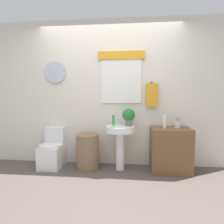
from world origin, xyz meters
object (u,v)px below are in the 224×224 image
(wooden_cabinet, at_px, (170,150))
(lotion_bottle, at_px, (165,122))
(soap_bottle, at_px, (113,120))
(laundry_hamper, at_px, (88,151))
(toilet, at_px, (53,151))
(potted_plant, at_px, (129,116))
(pedestal_sink, at_px, (120,137))
(toothbrush_cup, at_px, (178,125))

(wooden_cabinet, relative_size, lotion_bottle, 3.41)
(wooden_cabinet, height_order, lotion_bottle, lotion_bottle)
(soap_bottle, bearing_deg, laundry_hamper, -173.56)
(toilet, height_order, potted_plant, potted_plant)
(potted_plant, bearing_deg, wooden_cabinet, -4.96)
(toilet, relative_size, wooden_cabinet, 0.97)
(laundry_hamper, relative_size, wooden_cabinet, 0.81)
(wooden_cabinet, height_order, soap_bottle, soap_bottle)
(laundry_hamper, bearing_deg, pedestal_sink, 0.00)
(laundry_hamper, relative_size, lotion_bottle, 2.76)
(laundry_hamper, xyz_separation_m, potted_plant, (0.70, 0.06, 0.62))
(laundry_hamper, distance_m, lotion_bottle, 1.39)
(potted_plant, bearing_deg, soap_bottle, -177.80)
(potted_plant, bearing_deg, toilet, -178.78)
(laundry_hamper, bearing_deg, lotion_bottle, -1.78)
(wooden_cabinet, bearing_deg, soap_bottle, 176.99)
(toilet, xyz_separation_m, soap_bottle, (1.08, 0.02, 0.57))
(soap_bottle, distance_m, potted_plant, 0.27)
(toilet, height_order, laundry_hamper, toilet)
(laundry_hamper, height_order, soap_bottle, soap_bottle)
(pedestal_sink, bearing_deg, soap_bottle, 157.38)
(wooden_cabinet, relative_size, toothbrush_cup, 3.93)
(potted_plant, bearing_deg, toothbrush_cup, -2.86)
(wooden_cabinet, height_order, potted_plant, potted_plant)
(lotion_bottle, bearing_deg, laundry_hamper, 178.22)
(toilet, bearing_deg, potted_plant, 1.22)
(pedestal_sink, height_order, potted_plant, potted_plant)
(toothbrush_cup, bearing_deg, wooden_cabinet, -169.80)
(lotion_bottle, bearing_deg, pedestal_sink, 176.82)
(soap_bottle, height_order, potted_plant, potted_plant)
(wooden_cabinet, bearing_deg, toothbrush_cup, 10.20)
(pedestal_sink, distance_m, soap_bottle, 0.31)
(toilet, bearing_deg, laundry_hamper, -2.84)
(soap_bottle, relative_size, lotion_bottle, 0.84)
(laundry_hamper, xyz_separation_m, pedestal_sink, (0.56, 0.00, 0.26))
(soap_bottle, xyz_separation_m, potted_plant, (0.26, 0.01, 0.08))
(lotion_bottle, xyz_separation_m, toothbrush_cup, (0.22, 0.06, -0.05))
(pedestal_sink, height_order, lotion_bottle, lotion_bottle)
(potted_plant, height_order, lotion_bottle, potted_plant)
(pedestal_sink, xyz_separation_m, lotion_bottle, (0.72, -0.04, 0.28))
(toothbrush_cup, bearing_deg, pedestal_sink, -178.79)
(toothbrush_cup, bearing_deg, potted_plant, 177.14)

